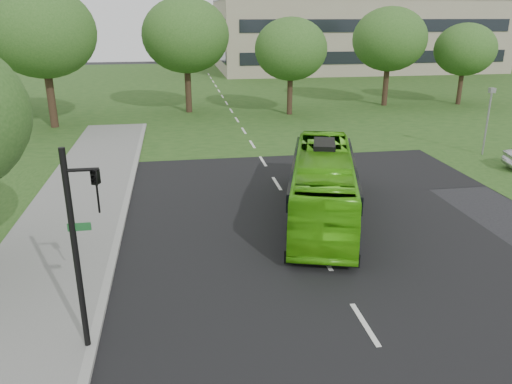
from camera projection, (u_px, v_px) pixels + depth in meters
ground at (341, 287)px, 15.31m from camera, size 160.00×160.00×0.00m
street_surfaces at (237, 128)px, 36.40m from camera, size 120.00×120.00×0.15m
tree_park_a at (42, 32)px, 34.69m from camera, size 7.43×7.43×9.88m
tree_park_b at (186, 35)px, 40.51m from camera, size 7.09×7.09×9.30m
tree_park_c at (291, 49)px, 39.92m from camera, size 5.82×5.82×7.74m
tree_park_d at (390, 39)px, 43.81m from camera, size 6.49×6.49×8.58m
tree_park_e at (465, 50)px, 44.66m from camera, size 5.42×5.42×7.22m
bus at (323, 185)px, 20.21m from camera, size 4.93×10.06×2.73m
traffic_light at (81, 238)px, 11.46m from camera, size 0.85×0.26×5.20m
camera_pole at (489, 112)px, 28.87m from camera, size 0.39×0.36×3.94m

